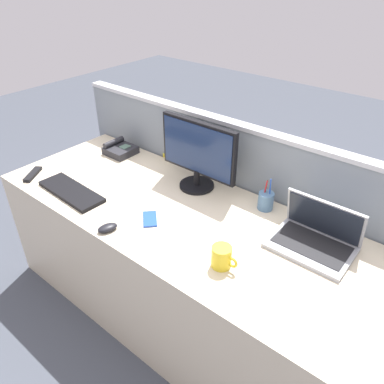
{
  "coord_description": "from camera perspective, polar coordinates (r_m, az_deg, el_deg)",
  "views": [
    {
      "loc": [
        1.03,
        -1.21,
        1.92
      ],
      "look_at": [
        0.0,
        0.05,
        0.88
      ],
      "focal_mm": 35.31,
      "sensor_mm": 36.0,
      "label": 1
    }
  ],
  "objects": [
    {
      "name": "tv_remote",
      "position": [
        2.51,
        -22.92,
        2.49
      ],
      "size": [
        0.13,
        0.17,
        0.02
      ],
      "primitive_type": "cube",
      "rotation": [
        0.0,
        0.0,
        0.58
      ],
      "color": "black",
      "rests_on": "desk"
    },
    {
      "name": "laptop",
      "position": [
        1.84,
        18.16,
        -6.34
      ],
      "size": [
        0.37,
        0.27,
        0.22
      ],
      "color": "#9EA0A8",
      "rests_on": "desk"
    },
    {
      "name": "desk",
      "position": [
        2.21,
        -0.84,
        -11.52
      ],
      "size": [
        2.29,
        0.82,
        0.76
      ],
      "primitive_type": "cube",
      "color": "beige",
      "rests_on": "ground_plane"
    },
    {
      "name": "pen_cup",
      "position": [
        2.03,
        11.08,
        -1.28
      ],
      "size": [
        0.08,
        0.08,
        0.19
      ],
      "color": "#4C7093",
      "rests_on": "desk"
    },
    {
      "name": "desk_phone",
      "position": [
        2.62,
        -10.85,
        6.35
      ],
      "size": [
        0.18,
        0.18,
        0.08
      ],
      "color": "#232328",
      "rests_on": "desk"
    },
    {
      "name": "ground_plane",
      "position": [
        2.49,
        -0.77,
        -17.8
      ],
      "size": [
        10.0,
        10.0,
        0.0
      ],
      "primitive_type": "plane",
      "color": "#424751"
    },
    {
      "name": "coffee_mug",
      "position": [
        1.65,
        4.54,
        -9.75
      ],
      "size": [
        0.13,
        0.09,
        0.1
      ],
      "color": "yellow",
      "rests_on": "desk"
    },
    {
      "name": "cell_phone_blue_case",
      "position": [
        1.95,
        -6.37,
        -4.06
      ],
      "size": [
        0.14,
        0.14,
        0.01
      ],
      "primitive_type": "cube",
      "rotation": [
        0.0,
        0.0,
        0.81
      ],
      "color": "blue",
      "rests_on": "desk"
    },
    {
      "name": "keyboard_main",
      "position": [
        2.25,
        -17.78,
        0.07
      ],
      "size": [
        0.45,
        0.17,
        0.02
      ],
      "primitive_type": "cube",
      "rotation": [
        0.0,
        0.0,
        -0.04
      ],
      "color": "black",
      "rests_on": "desk"
    },
    {
      "name": "computer_mouse_right_hand",
      "position": [
        1.9,
        -12.65,
        -5.3
      ],
      "size": [
        0.09,
        0.11,
        0.03
      ],
      "primitive_type": "ellipsoid",
      "rotation": [
        0.0,
        0.0,
        -0.29
      ],
      "color": "black",
      "rests_on": "desk"
    },
    {
      "name": "desktop_monitor",
      "position": [
        2.11,
        0.9,
        5.97
      ],
      "size": [
        0.49,
        0.2,
        0.4
      ],
      "color": "black",
      "rests_on": "desk"
    },
    {
      "name": "cubicle_divider",
      "position": [
        2.37,
        6.11,
        -2.32
      ],
      "size": [
        2.44,
        0.08,
        1.13
      ],
      "color": "gray",
      "rests_on": "ground_plane"
    }
  ]
}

